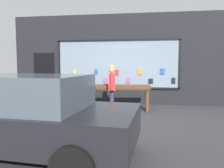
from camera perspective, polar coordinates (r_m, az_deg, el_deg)
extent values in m
plane|color=#38383A|center=(6.83, -1.06, -8.46)|extent=(40.00, 40.00, 0.00)
cube|color=black|center=(9.02, 1.41, 6.44)|extent=(8.81, 0.20, 3.64)
cube|color=gray|center=(8.89, 1.34, 5.19)|extent=(4.89, 0.03, 1.92)
cube|color=black|center=(8.95, 1.35, 11.35)|extent=(4.97, 0.06, 0.08)
cube|color=black|center=(8.94, 1.33, -0.98)|extent=(4.97, 0.06, 0.08)
cube|color=black|center=(9.50, -13.53, 5.04)|extent=(0.08, 0.06, 1.92)
cube|color=black|center=(8.93, 17.18, 4.97)|extent=(0.08, 0.06, 1.92)
cube|color=#5999A5|center=(9.41, -12.39, 0.87)|extent=(0.14, 0.03, 0.20)
cube|color=yellow|center=(9.24, -9.66, 3.08)|extent=(0.12, 0.03, 0.20)
cube|color=silver|center=(9.13, -6.97, 0.89)|extent=(0.14, 0.03, 0.24)
cube|color=#2659B2|center=(9.00, -4.21, 3.28)|extent=(0.13, 0.03, 0.19)
cube|color=#994CA5|center=(8.94, -1.70, 0.81)|extent=(0.16, 0.03, 0.23)
cube|color=red|center=(8.85, 1.28, 3.11)|extent=(0.13, 0.03, 0.21)
cube|color=#994CA5|center=(8.83, 4.21, 0.88)|extent=(0.12, 0.03, 0.23)
cube|color=orange|center=(8.79, 7.23, 3.19)|extent=(0.17, 0.03, 0.22)
cube|color=black|center=(8.81, 10.08, 0.75)|extent=(0.17, 0.03, 0.20)
cube|color=#2659B2|center=(8.82, 13.05, 3.24)|extent=(0.17, 0.03, 0.23)
cube|color=black|center=(8.88, 15.76, 0.84)|extent=(0.14, 0.03, 0.23)
cube|color=black|center=(9.80, -17.27, 1.59)|extent=(0.90, 0.04, 2.10)
cube|color=brown|center=(7.72, -9.06, -4.13)|extent=(0.09, 0.09, 0.75)
cube|color=brown|center=(7.46, 9.25, -4.44)|extent=(0.09, 0.09, 0.75)
cube|color=brown|center=(8.09, -8.32, -3.70)|extent=(0.09, 0.09, 0.75)
cube|color=brown|center=(7.85, 9.10, -3.98)|extent=(0.09, 0.09, 0.75)
cube|color=brown|center=(7.63, 0.10, -1.17)|extent=(2.64, 0.65, 0.04)
cube|color=brown|center=(7.38, -0.10, -0.91)|extent=(2.62, 0.15, 0.12)
cube|color=brown|center=(7.87, 0.29, -0.55)|extent=(2.62, 0.15, 0.12)
cube|color=#994CA5|center=(7.71, -8.45, -0.93)|extent=(0.17, 0.21, 0.02)
cube|color=#338C4C|center=(7.74, -6.10, -0.85)|extent=(0.16, 0.24, 0.03)
cube|color=#5999A5|center=(7.60, -4.54, -0.98)|extent=(0.20, 0.23, 0.02)
cube|color=#5999A5|center=(7.56, -2.21, -0.99)|extent=(0.18, 0.24, 0.02)
cube|color=#5999A5|center=(7.64, 0.34, -0.90)|extent=(0.18, 0.23, 0.03)
cube|color=#2659B2|center=(7.54, 2.00, -0.99)|extent=(0.15, 0.21, 0.03)
cube|color=silver|center=(7.74, 4.73, -0.84)|extent=(0.16, 0.22, 0.03)
cube|color=black|center=(7.48, 6.86, -1.07)|extent=(0.19, 0.23, 0.03)
cube|color=#338C4C|center=(7.62, 8.80, -1.01)|extent=(0.18, 0.25, 0.02)
cylinder|color=#2D334C|center=(7.14, -0.03, -4.73)|extent=(0.14, 0.14, 0.77)
cylinder|color=#2D334C|center=(7.29, -0.02, -4.53)|extent=(0.14, 0.14, 0.77)
cube|color=red|center=(7.14, -0.03, 0.56)|extent=(0.28, 0.46, 0.54)
cylinder|color=red|center=(6.86, -0.04, 0.50)|extent=(0.09, 0.09, 0.52)
cylinder|color=red|center=(7.41, -0.01, 0.83)|extent=(0.09, 0.09, 0.52)
sphere|color=tan|center=(7.12, -0.03, 3.74)|extent=(0.21, 0.21, 0.21)
sphere|color=orange|center=(7.12, -0.03, 4.24)|extent=(0.20, 0.20, 0.20)
ellipsoid|color=white|center=(7.08, -4.65, -5.89)|extent=(0.37, 0.38, 0.21)
ellipsoid|color=black|center=(7.08, -4.65, -5.81)|extent=(0.30, 0.29, 0.22)
sphere|color=white|center=(7.25, -5.38, -5.30)|extent=(0.19, 0.19, 0.19)
cylinder|color=white|center=(6.91, -3.93, -5.89)|extent=(0.08, 0.09, 0.12)
cylinder|color=white|center=(7.22, -4.61, -7.14)|extent=(0.04, 0.04, 0.15)
cylinder|color=white|center=(7.17, -5.38, -7.22)|extent=(0.04, 0.04, 0.15)
cylinder|color=white|center=(7.05, -3.89, -7.42)|extent=(0.04, 0.04, 0.15)
cylinder|color=white|center=(7.01, -4.67, -7.51)|extent=(0.04, 0.04, 0.15)
cube|color=#193F19|center=(8.21, -15.52, -3.04)|extent=(0.55, 0.39, 0.93)
cube|color=brown|center=(8.21, -15.52, -3.04)|extent=(0.52, 0.26, 0.07)
cube|color=#193F19|center=(8.59, -15.47, -2.69)|extent=(0.55, 0.39, 0.93)
cube|color=brown|center=(8.59, -15.47, -2.69)|extent=(0.52, 0.26, 0.07)
cube|color=black|center=(4.21, -22.65, -9.27)|extent=(4.16, 2.04, 0.55)
cube|color=#4C5660|center=(4.11, -22.91, -1.74)|extent=(2.37, 1.70, 0.56)
cylinder|color=black|center=(2.96, -10.18, -20.80)|extent=(0.61, 0.22, 0.60)
cylinder|color=black|center=(4.51, -1.41, -11.55)|extent=(0.61, 0.22, 0.60)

